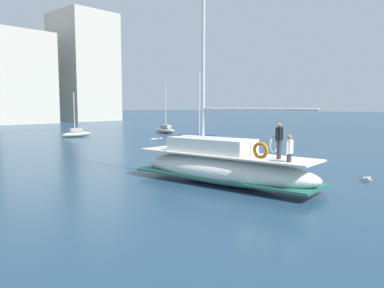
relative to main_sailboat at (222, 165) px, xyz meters
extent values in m
plane|color=navy|center=(1.72, -2.05, -0.92)|extent=(400.00, 400.00, 0.00)
ellipsoid|color=white|center=(0.01, -0.08, -0.22)|extent=(2.89, 9.71, 1.40)
cube|color=#236656|center=(0.01, -0.08, -0.53)|extent=(2.90, 9.52, 0.10)
cube|color=beige|center=(0.01, -0.08, 0.52)|extent=(2.67, 9.22, 0.08)
cube|color=white|center=(-0.03, 0.64, 0.91)|extent=(1.90, 4.40, 0.70)
cylinder|color=silver|center=(-0.05, 1.12, 6.97)|extent=(0.16, 0.16, 12.82)
cylinder|color=#B7B7BC|center=(0.09, -1.75, 2.68)|extent=(0.41, 5.76, 0.12)
cylinder|color=silver|center=(-0.22, 4.33, 1.03)|extent=(0.90, 0.11, 0.06)
torus|color=orange|center=(-1.03, -2.77, 1.03)|extent=(0.18, 0.71, 0.70)
cylinder|color=#33333D|center=(0.15, -2.95, 0.96)|extent=(0.20, 0.20, 0.80)
cube|color=black|center=(0.15, -2.95, 1.64)|extent=(0.33, 0.22, 0.56)
sphere|color=tan|center=(0.15, -2.95, 2.03)|extent=(0.20, 0.20, 0.20)
cylinder|color=black|center=(-0.07, -2.96, 1.59)|extent=(0.09, 0.09, 0.50)
cylinder|color=black|center=(0.37, -2.94, 1.59)|extent=(0.09, 0.09, 0.50)
cylinder|color=#33333D|center=(-0.36, -3.70, 0.74)|extent=(0.20, 0.20, 0.35)
cube|color=white|center=(-0.36, -3.70, 1.19)|extent=(0.33, 0.22, 0.56)
sphere|color=#9E7051|center=(-0.36, -3.70, 1.58)|extent=(0.20, 0.20, 0.20)
cylinder|color=white|center=(-0.58, -3.71, 1.14)|extent=(0.09, 0.09, 0.50)
cylinder|color=white|center=(-0.14, -3.69, 1.14)|extent=(0.09, 0.09, 0.50)
torus|color=silver|center=(0.14, -2.71, 1.18)|extent=(0.76, 0.10, 0.76)
ellipsoid|color=#B7B2A8|center=(9.91, 29.17, -0.61)|extent=(3.89, 0.97, 0.63)
cube|color=#B7B2A8|center=(9.72, 29.17, -0.09)|extent=(1.56, 0.62, 0.40)
cylinder|color=silver|center=(9.62, 29.17, 2.02)|extent=(0.11, 0.11, 4.62)
ellipsoid|color=#B7B2A8|center=(21.19, 25.96, -0.56)|extent=(1.82, 4.60, 0.73)
cube|color=#B7B2A8|center=(21.15, 25.74, 0.01)|extent=(0.99, 1.89, 0.40)
cylinder|color=silver|center=(21.13, 25.63, 2.84)|extent=(0.12, 0.12, 6.06)
ellipsoid|color=navy|center=(11.92, 12.95, -0.50)|extent=(5.23, 1.34, 0.84)
ellipsoid|color=navy|center=(11.62, 11.02, -0.50)|extent=(5.23, 1.34, 0.84)
cube|color=navy|center=(11.77, 11.99, 0.02)|extent=(3.13, 2.37, 0.24)
cylinder|color=silver|center=(12.16, 11.93, 2.92)|extent=(0.13, 0.13, 5.56)
ellipsoid|color=silver|center=(5.33, -4.97, -0.77)|extent=(0.39, 0.38, 0.16)
sphere|color=silver|center=(5.47, -5.09, -0.74)|extent=(0.11, 0.11, 0.11)
cone|color=gold|center=(5.52, -5.14, -0.75)|extent=(0.08, 0.08, 0.04)
cube|color=#9E9993|center=(5.49, -4.79, -0.75)|extent=(0.42, 0.44, 0.12)
cube|color=#9E9993|center=(5.17, -5.14, -0.75)|extent=(0.42, 0.44, 0.12)
sphere|color=#EA4C19|center=(5.78, 4.82, -0.73)|extent=(0.63, 0.63, 0.63)
cylinder|color=black|center=(5.78, 4.82, -0.43)|extent=(0.04, 0.04, 0.60)
cube|color=beige|center=(19.77, 69.74, 8.22)|extent=(12.21, 15.69, 18.28)
cube|color=beige|center=(37.13, 70.33, 11.72)|extent=(12.21, 13.44, 25.28)
camera|label=1|loc=(-14.32, -10.95, 2.87)|focal=35.50mm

